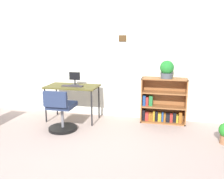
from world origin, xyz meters
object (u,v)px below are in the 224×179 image
Objects in this scene: keyboard at (72,86)px; office_chair at (61,113)px; bookshelf_low at (162,103)px; potted_plant_on_shelf at (167,69)px; desk at (72,88)px; monitor at (75,79)px.

office_chair is (-0.02, -0.53, -0.39)m from keyboard.
bookshelf_low is (1.75, 0.36, -0.34)m from keyboard.
office_chair is at bearing -153.03° from bookshelf_low.
potted_plant_on_shelf is at bearing 9.73° from keyboard.
keyboard is 0.47× the size of bookshelf_low.
bookshelf_low reaches higher than desk.
office_chair is (-0.01, -0.68, -0.51)m from monitor.
bookshelf_low is at bearing 136.14° from potted_plant_on_shelf.
desk is 1.89m from potted_plant_on_shelf.
monitor is at bearing 66.76° from desk.
desk is at bearing -113.24° from monitor.
monitor is 1.83m from potted_plant_on_shelf.
potted_plant_on_shelf is at bearing 24.87° from office_chair.
monitor is 0.78× the size of potted_plant_on_shelf.
potted_plant_on_shelf reaches higher than monitor.
potted_plant_on_shelf is (1.80, 0.16, 0.22)m from monitor.
keyboard is 0.66m from office_chair.
office_chair is at bearing -88.43° from desk.
desk is 1.34× the size of office_chair.
office_chair is (0.02, -0.61, -0.32)m from desk.
office_chair reaches higher than desk.
bookshelf_low is (1.76, 0.90, 0.05)m from office_chair.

